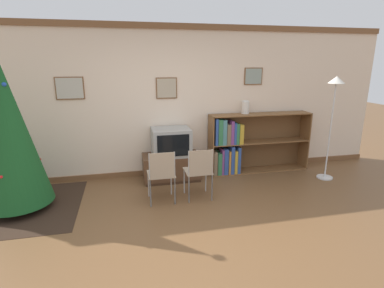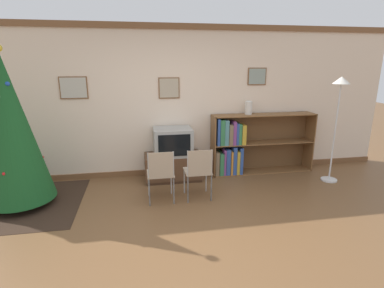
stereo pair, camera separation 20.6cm
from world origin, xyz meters
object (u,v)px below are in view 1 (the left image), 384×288
folding_chair_right (199,170)px  television (171,142)px  tv_console (171,167)px  vase (245,107)px  bookshelf (240,144)px  standing_lamp (334,101)px  christmas_tree (8,132)px  folding_chair_left (162,173)px

folding_chair_right → television: bearing=107.5°
tv_console → vase: (1.43, 0.15, 1.02)m
television → vase: 1.54m
television → bookshelf: size_ratio=0.34×
tv_console → folding_chair_right: size_ratio=1.23×
television → folding_chair_right: television is taller
tv_console → bookshelf: bookshelf is taller
television → standing_lamp: standing_lamp is taller
folding_chair_right → christmas_tree: bearing=174.1°
bookshelf → vase: size_ratio=7.97×
christmas_tree → tv_console: bearing=15.3°
television → vase: (1.43, 0.15, 0.55)m
christmas_tree → tv_console: christmas_tree is taller
television → bookshelf: 1.35m
television → standing_lamp: size_ratio=0.36×
christmas_tree → folding_chair_right: size_ratio=2.78×
bookshelf → standing_lamp: (1.42, -0.66, 0.86)m
folding_chair_right → bookshelf: size_ratio=0.42×
television → folding_chair_left: 0.98m
vase → standing_lamp: (1.32, -0.72, 0.16)m
folding_chair_left → standing_lamp: bearing=6.5°
television → folding_chair_left: size_ratio=0.81×
folding_chair_left → vase: bearing=31.7°
tv_console → folding_chair_left: size_ratio=1.23×
christmas_tree → bookshelf: bearing=11.3°
television → folding_chair_right: size_ratio=0.81×
standing_lamp → folding_chair_left: bearing=-173.5°
television → vase: vase is taller
tv_console → standing_lamp: size_ratio=0.55×
folding_chair_left → standing_lamp: size_ratio=0.45×
folding_chair_left → standing_lamp: (3.04, 0.35, 0.93)m
television → folding_chair_left: bearing=-107.5°
television → bookshelf: bookshelf is taller
tv_console → standing_lamp: 3.05m
vase → standing_lamp: 1.51m
christmas_tree → folding_chair_right: bearing=-5.9°
folding_chair_left → vase: vase is taller
folding_chair_left → vase: size_ratio=3.33×
christmas_tree → television: size_ratio=3.42×
tv_console → bookshelf: (1.34, 0.10, 0.32)m
christmas_tree → folding_chair_right: christmas_tree is taller
christmas_tree → folding_chair_left: bearing=-7.6°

